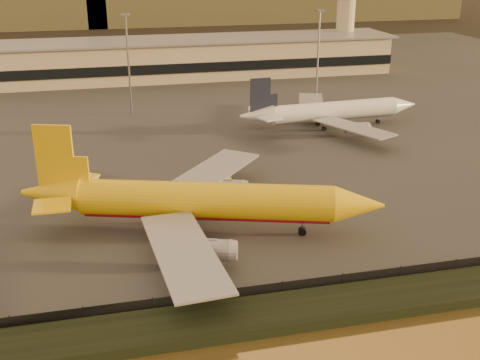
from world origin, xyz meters
name	(u,v)px	position (x,y,z in m)	size (l,w,h in m)	color
ground	(242,252)	(0.00, 0.00, 0.00)	(900.00, 900.00, 0.00)	black
embankment	(276,314)	(0.00, -17.00, 0.70)	(320.00, 7.00, 1.40)	black
tarmac	(164,99)	(0.00, 95.00, 0.10)	(320.00, 220.00, 0.20)	#2D2D2D
perimeter_fence	(267,292)	(0.00, -13.00, 1.30)	(300.00, 0.05, 2.20)	black
terminal_building	(107,62)	(-14.52, 125.55, 6.25)	(202.00, 25.00, 12.60)	tan
control_tower	(346,5)	(70.00, 131.00, 21.66)	(11.20, 11.20, 35.50)	tan
apron_light_masts	(229,54)	(15.00, 75.00, 15.70)	(152.20, 12.20, 25.40)	slate
dhl_cargo_jet	(200,202)	(-4.64, 7.78, 5.13)	(54.01, 51.50, 16.50)	#E7B70C
white_narrowbody_jet	(331,112)	(35.81, 56.56, 4.11)	(45.59, 44.46, 13.10)	silver
gse_vehicle_yellow	(220,182)	(2.16, 25.30, 1.04)	(3.71, 1.67, 1.67)	#E7B70C
gse_vehicle_white	(89,184)	(-21.18, 29.62, 1.05)	(3.77, 1.70, 1.70)	silver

